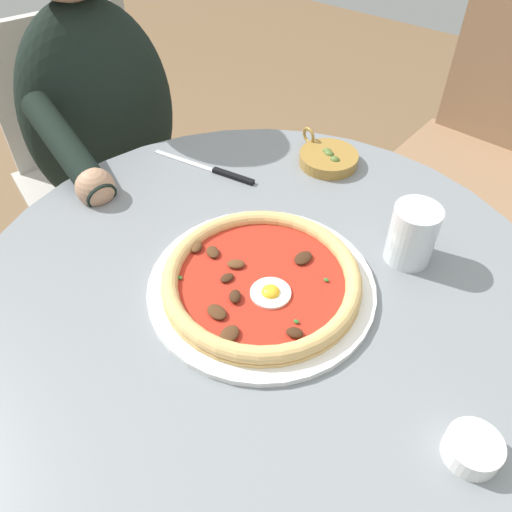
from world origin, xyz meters
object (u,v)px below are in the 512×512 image
diner_person (117,187)px  pizza_on_plate (261,281)px  steak_knife (218,171)px  dining_table (261,359)px  olive_pan (328,158)px  ramekin_capers (473,448)px  cafe_chair_spare_far (485,136)px  cafe_chair_diner (95,154)px  water_glass (411,238)px

diner_person → pizza_on_plate: bearing=-20.7°
pizza_on_plate → steak_knife: 0.30m
dining_table → olive_pan: size_ratio=6.73×
dining_table → diner_person: size_ratio=0.79×
ramekin_capers → diner_person: (-0.95, 0.30, -0.24)m
cafe_chair_spare_far → cafe_chair_diner: bearing=-140.2°
pizza_on_plate → water_glass: size_ratio=3.49×
pizza_on_plate → cafe_chair_diner: cafe_chair_diner is taller
dining_table → cafe_chair_diner: cafe_chair_diner is taller
olive_pan → dining_table: bearing=-76.3°
water_glass → cafe_chair_spare_far: bearing=95.0°
ramekin_capers → dining_table: bearing=168.4°
ramekin_capers → cafe_chair_spare_far: size_ratio=0.07×
water_glass → olive_pan: (-0.23, 0.15, -0.03)m
ramekin_capers → cafe_chair_spare_far: 1.09m
diner_person → cafe_chair_diner: size_ratio=1.33×
diner_person → cafe_chair_spare_far: 1.01m
olive_pan → cafe_chair_spare_far: cafe_chair_spare_far is taller
pizza_on_plate → ramekin_capers: size_ratio=5.23×
water_glass → steak_knife: bearing=179.5°
ramekin_capers → olive_pan: bearing=135.9°
dining_table → cafe_chair_diner: bearing=159.2°
dining_table → cafe_chair_diner: (-0.74, 0.28, -0.02)m
pizza_on_plate → diner_person: 0.69m
steak_knife → pizza_on_plate: bearing=-39.1°
olive_pan → diner_person: (-0.53, -0.11, -0.23)m
cafe_chair_diner → diner_person: bearing=-21.4°
steak_knife → diner_person: bearing=174.1°
diner_person → cafe_chair_spare_far: (0.69, 0.74, 0.03)m
steak_knife → olive_pan: 0.21m
cafe_chair_diner → cafe_chair_spare_far: (0.82, 0.69, 0.01)m
cafe_chair_spare_far → steak_knife: bearing=-112.1°
water_glass → cafe_chair_diner: bearing=174.0°
pizza_on_plate → cafe_chair_spare_far: (0.08, 0.97, -0.21)m
diner_person → cafe_chair_diner: bearing=158.6°
dining_table → olive_pan: 0.40m
ramekin_capers → olive_pan: size_ratio=0.48×
ramekin_capers → cafe_chair_diner: bearing=162.0°
cafe_chair_diner → cafe_chair_spare_far: size_ratio=0.97×
pizza_on_plate → olive_pan: (-0.08, 0.34, -0.00)m
dining_table → cafe_chair_spare_far: cafe_chair_spare_far is taller
cafe_chair_diner → water_glass: bearing=-6.0°
pizza_on_plate → ramekin_capers: bearing=-11.5°
water_glass → steak_knife: 0.39m
dining_table → pizza_on_plate: size_ratio=2.67×
pizza_on_plate → diner_person: bearing=159.3°
dining_table → steak_knife: bearing=141.0°
dining_table → water_glass: 0.33m
ramekin_capers → olive_pan: 0.59m
steak_knife → cafe_chair_spare_far: cafe_chair_spare_far is taller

